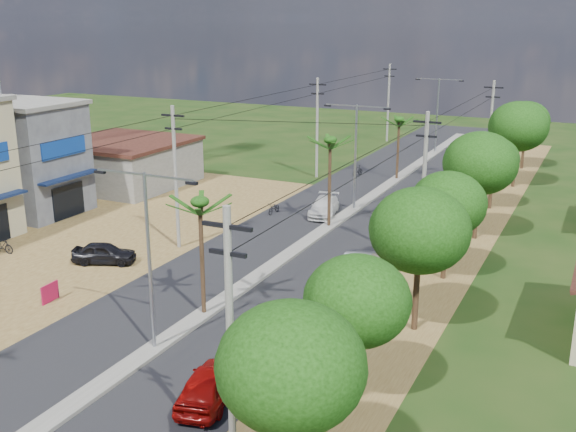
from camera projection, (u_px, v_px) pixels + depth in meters
name	position (u px, v px, depth m)	size (l,w,h in m)	color
ground	(155.00, 350.00, 29.57)	(160.00, 160.00, 0.00)	black
road	(298.00, 249.00, 42.52)	(12.00, 110.00, 0.04)	black
median	(317.00, 235.00, 45.09)	(1.00, 90.00, 0.18)	#605E56
dirt_lot_west	(38.00, 248.00, 42.73)	(18.00, 46.00, 0.04)	brown
dirt_shoulder_east	(431.00, 270.00, 38.98)	(5.00, 90.00, 0.03)	brown
shophouse_grey	(23.00, 157.00, 49.66)	(9.00, 6.40, 8.30)	#44454B
low_shed	(123.00, 163.00, 58.51)	(10.40, 10.40, 3.95)	#605E56
tree_east_a	(291.00, 366.00, 19.15)	(4.40, 4.40, 6.37)	black
tree_east_b	(357.00, 301.00, 24.53)	(4.00, 4.00, 5.83)	black
tree_east_c	(420.00, 231.00, 30.20)	(4.60, 4.60, 6.83)	black
tree_east_d	(448.00, 204.00, 36.52)	(4.20, 4.20, 6.13)	black
tree_east_e	(480.00, 163.00, 43.14)	(4.80, 4.80, 7.14)	black
tree_east_f	(494.00, 159.00, 50.55)	(3.80, 3.80, 5.52)	black
tree_east_g	(518.00, 127.00, 56.83)	(5.00, 5.00, 7.38)	black
tree_east_h	(526.00, 121.00, 64.04)	(4.40, 4.40, 6.52)	black
palm_median_near	(200.00, 207.00, 31.46)	(2.00, 2.00, 6.15)	black
palm_median_mid	(330.00, 144.00, 45.18)	(2.00, 2.00, 6.55)	black
palm_median_far	(399.00, 122.00, 59.19)	(2.00, 2.00, 5.85)	black
streetlight_near	(149.00, 247.00, 28.22)	(5.10, 0.18, 8.00)	gray
streetlight_mid	(356.00, 148.00, 49.82)	(5.10, 0.18, 8.00)	gray
streetlight_far	(437.00, 109.00, 71.42)	(5.10, 0.18, 8.00)	gray
utility_pole_w_b	(176.00, 175.00, 41.51)	(1.60, 0.24, 9.00)	#605E56
utility_pole_w_c	(317.00, 126.00, 60.52)	(1.60, 0.24, 9.00)	#605E56
utility_pole_w_d	(388.00, 101.00, 78.67)	(1.60, 0.24, 9.00)	#605E56
utility_pole_e_a	(230.00, 344.00, 19.91)	(1.60, 0.24, 9.00)	#605E56
utility_pole_e_b	(424.00, 185.00, 38.92)	(1.60, 0.24, 9.00)	#605E56
utility_pole_e_c	(490.00, 130.00, 57.93)	(1.60, 0.24, 9.00)	#605E56
car_red_near	(210.00, 385.00, 25.43)	(1.69, 4.19, 1.43)	maroon
car_silver_mid	(360.00, 263.00, 38.11)	(1.46, 4.19, 1.38)	gray
car_white_far	(324.00, 207.00, 49.63)	(1.81, 4.45, 1.29)	#B6B6B2
car_parked_dark	(104.00, 253.00, 39.86)	(1.50, 3.72, 1.27)	black
moto_rider_east	(219.00, 406.00, 24.58)	(0.56, 1.59, 0.84)	black
moto_rider_west_a	(274.00, 209.00, 50.05)	(0.57, 1.62, 0.85)	black
moto_rider_west_b	(358.00, 171.00, 62.00)	(0.46, 1.62, 0.98)	black
roadside_sign	(50.00, 293.00, 34.47)	(0.16, 1.22, 1.01)	maroon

